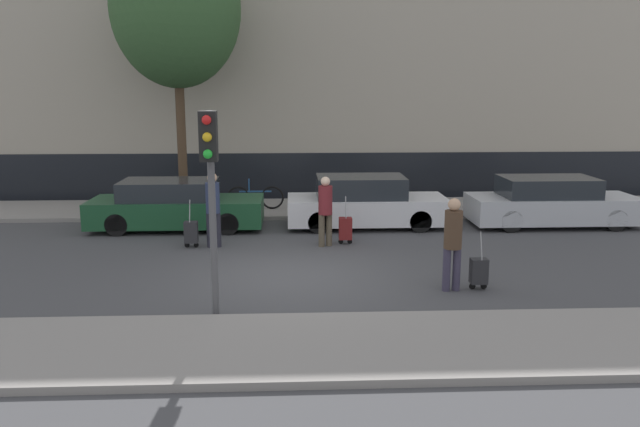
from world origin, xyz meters
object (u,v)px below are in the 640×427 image
trolley_left (191,232)px  bare_tree_near_crossing (176,8)px  parked_car_2 (551,203)px  trolley_right (479,271)px  traffic_light (210,173)px  trolley_center (346,229)px  pedestrian_left (213,205)px  pedestrian_center (326,207)px  parked_car_0 (176,206)px  pedestrian_right (453,238)px  parked_bicycle (255,197)px  parked_car_1 (365,203)px

trolley_left → bare_tree_near_crossing: bearing=101.4°
parked_car_2 → bare_tree_near_crossing: bearing=166.6°
trolley_right → parked_car_2: bearing=56.1°
traffic_light → trolley_center: bearing=62.1°
trolley_right → traffic_light: (-4.91, -1.33, 2.13)m
pedestrian_left → trolley_left: pedestrian_left is taller
pedestrian_center → traffic_light: size_ratio=0.50×
parked_car_0 → trolley_center: bearing=-22.9°
parked_car_0 → pedestrian_right: size_ratio=2.59×
parked_car_2 → pedestrian_right: 7.02m
parked_bicycle → trolley_right: bearing=-58.4°
parked_car_2 → pedestrian_left: 9.43m
pedestrian_left → parked_car_2: bearing=11.1°
trolley_left → traffic_light: size_ratio=0.34×
parked_car_1 → bare_tree_near_crossing: size_ratio=0.53×
pedestrian_left → pedestrian_center: size_ratio=1.06×
parked_car_0 → trolley_right: 8.80m
pedestrian_left → pedestrian_right: 6.11m
parked_car_0 → parked_bicycle: 2.96m
parked_car_1 → pedestrian_left: size_ratio=2.40×
parked_car_1 → pedestrian_right: size_ratio=2.44×
parked_bicycle → pedestrian_center: bearing=-65.2°
parked_car_1 → parked_bicycle: parked_car_1 is taller
parked_car_0 → parked_car_2: bearing=-0.4°
parked_car_0 → trolley_right: bearing=-39.4°
parked_car_1 → parked_bicycle: bearing=146.8°
parked_car_1 → parked_bicycle: (-3.17, 2.07, -0.17)m
parked_car_1 → traffic_light: 7.92m
parked_car_2 → trolley_right: (-3.70, -5.52, -0.29)m
parked_car_2 → parked_car_1: bearing=178.9°
parked_car_1 → parked_car_2: (5.26, -0.10, -0.02)m
parked_car_0 → parked_car_2: (10.50, -0.07, 0.01)m
pedestrian_left → pedestrian_right: size_ratio=1.02×
parked_car_0 → pedestrian_center: size_ratio=2.71×
trolley_right → bare_tree_near_crossing: 12.12m
parked_car_1 → parked_car_2: size_ratio=0.95×
trolley_center → parked_bicycle: trolley_center is taller
parked_car_1 → parked_bicycle: 3.79m
trolley_left → trolley_center: bearing=2.6°
traffic_light → parked_bicycle: traffic_light is taller
pedestrian_right → parked_car_1: bearing=-85.4°
pedestrian_left → parked_car_1: bearing=26.9°
parked_car_1 → traffic_light: traffic_light is taller
pedestrian_right → traffic_light: bearing=10.7°
parked_car_1 → trolley_right: (1.56, -5.62, -0.30)m
pedestrian_center → trolley_right: 4.49m
parked_car_2 → trolley_right: parked_car_2 is taller
parked_car_2 → trolley_left: size_ratio=3.93×
pedestrian_right → parked_car_2: bearing=-132.9°
parked_bicycle → parked_car_0: bearing=-134.5°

